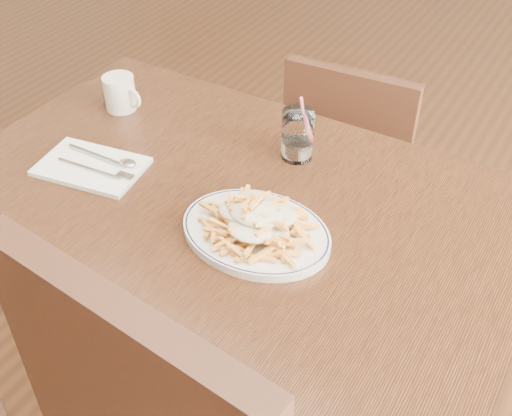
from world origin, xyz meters
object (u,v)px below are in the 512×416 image
Objects in this scene: loaded_fries at (256,215)px; coffee_mug at (120,93)px; water_glass at (298,137)px; chair_far at (352,163)px; table at (226,231)px; fries_plate at (256,232)px.

coffee_mug is at bearing 155.99° from loaded_fries.
coffee_mug is (-0.47, -0.04, -0.01)m from water_glass.
chair_far is 3.88× the size of loaded_fries.
chair_far is (0.02, 0.65, -0.22)m from table.
fries_plate is at bearing -24.01° from coffee_mug.
chair_far is 2.25× the size of fries_plate.
loaded_fries is 0.28m from water_glass.
loaded_fries is 1.89× the size of coffee_mug.
coffee_mug reaches higher than chair_far.
coffee_mug reaches higher than loaded_fries.
loaded_fries is at bearing -135.00° from fries_plate.
fries_plate is (0.09, -0.71, 0.31)m from chair_far.
water_glass reaches higher than coffee_mug.
fries_plate is 3.26× the size of coffee_mug.
chair_far is at bearing 88.50° from table.
water_glass is at bearing -85.92° from chair_far.
chair_far is 0.78m from fries_plate.
table is 1.51× the size of chair_far.
coffee_mug is at bearing 155.99° from fries_plate.
table is 0.26m from water_glass.
table is 0.18m from loaded_fries.
fries_plate is at bearing -82.75° from chair_far.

